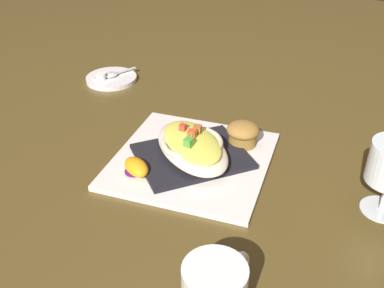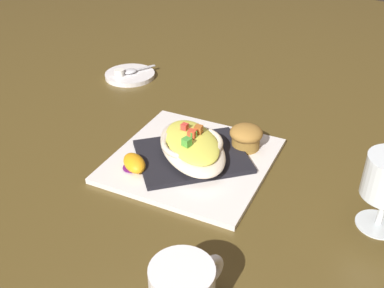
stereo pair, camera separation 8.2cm
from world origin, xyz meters
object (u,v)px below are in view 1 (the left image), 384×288
muffin (243,133)px  orange_garnish (136,167)px  creamer_saucer (111,79)px  creamer_cup_0 (101,77)px  gratin_dish (192,145)px  spoon (112,74)px  square_plate (192,160)px

muffin → orange_garnish: size_ratio=0.93×
muffin → creamer_saucer: 0.43m
muffin → creamer_cup_0: size_ratio=2.57×
orange_garnish → creamer_saucer: (-0.30, -0.29, -0.02)m
gratin_dish → orange_garnish: size_ratio=3.27×
muffin → creamer_cup_0: bearing=-102.6°
creamer_saucer → creamer_cup_0: 0.03m
muffin → gratin_dish: bearing=-33.9°
spoon → creamer_cup_0: creamer_cup_0 is taller
square_plate → creamer_saucer: (-0.21, -0.35, 0.00)m
gratin_dish → muffin: 0.11m
gratin_dish → muffin: (-0.09, 0.06, -0.00)m
square_plate → spoon: (-0.21, -0.35, 0.01)m
gratin_dish → creamer_cup_0: 0.41m
muffin → orange_garnish: 0.21m
muffin → spoon: (-0.12, -0.41, -0.02)m
square_plate → creamer_saucer: bearing=-120.7°
square_plate → creamer_cup_0: creamer_cup_0 is taller
square_plate → muffin: bearing=146.1°
gratin_dish → creamer_saucer: bearing=-120.7°
muffin → square_plate: bearing=-33.9°
square_plate → spoon: spoon is taller
spoon → creamer_cup_0: size_ratio=3.74×
square_plate → creamer_cup_0: (-0.18, -0.36, 0.01)m
gratin_dish → muffin: size_ratio=3.53×
gratin_dish → square_plate: bearing=73.8°
orange_garnish → creamer_cup_0: orange_garnish is taller
muffin → creamer_saucer: muffin is taller
creamer_saucer → gratin_dish: bearing=59.3°
creamer_saucer → spoon: (-0.00, 0.00, 0.01)m
gratin_dish → orange_garnish: 0.11m
creamer_saucer → spoon: spoon is taller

